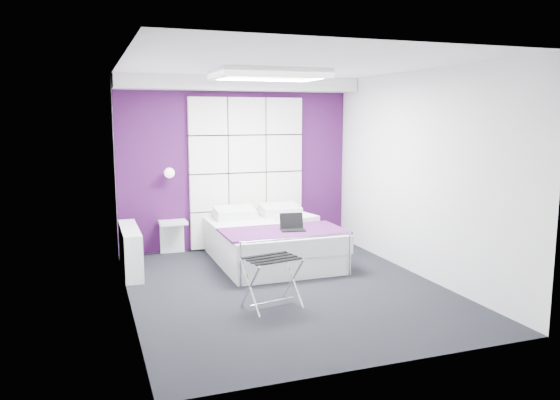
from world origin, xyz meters
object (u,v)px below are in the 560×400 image
object	(u,v)px
nightstand	(173,222)
wall_lamp	(169,173)
radiator	(130,250)
laptop	(292,226)
bed	(272,242)
luggage_rack	(272,282)

from	to	relation	value
nightstand	wall_lamp	bearing A→B (deg)	125.85
wall_lamp	nightstand	world-z (taller)	wall_lamp
wall_lamp	radiator	world-z (taller)	wall_lamp
nightstand	laptop	xyz separation A→B (m)	(1.35, -1.34, 0.11)
nightstand	bed	bearing A→B (deg)	-34.38
bed	luggage_rack	world-z (taller)	bed
radiator	luggage_rack	xyz separation A→B (m)	(1.32, -1.87, -0.03)
bed	nightstand	distance (m)	1.52
radiator	bed	xyz separation A→B (m)	(1.91, -0.13, -0.01)
wall_lamp	bed	size ratio (longest dim) A/B	0.08
radiator	laptop	size ratio (longest dim) A/B	3.86
radiator	nightstand	xyz separation A→B (m)	(0.67, 0.72, 0.19)
bed	nightstand	xyz separation A→B (m)	(-1.24, 0.85, 0.20)
luggage_rack	nightstand	bearing A→B (deg)	92.30
radiator	laptop	bearing A→B (deg)	-17.18
luggage_rack	bed	bearing A→B (deg)	59.48
radiator	luggage_rack	world-z (taller)	radiator
wall_lamp	bed	xyz separation A→B (m)	(1.27, -0.89, -0.93)
wall_lamp	radiator	distance (m)	1.35
radiator	bed	world-z (taller)	bed
bed	wall_lamp	bearing A→B (deg)	145.00
wall_lamp	laptop	xyz separation A→B (m)	(1.38, -1.38, -0.62)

